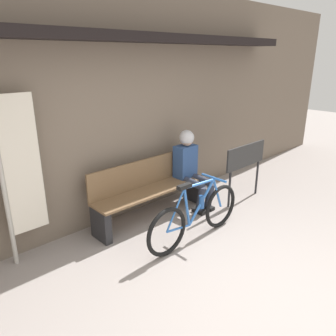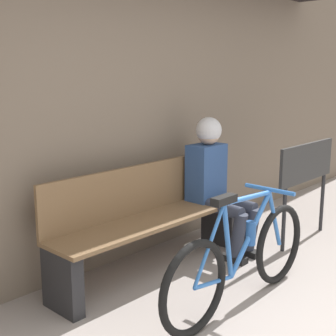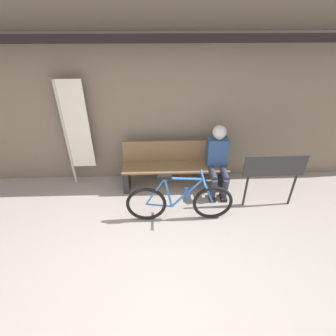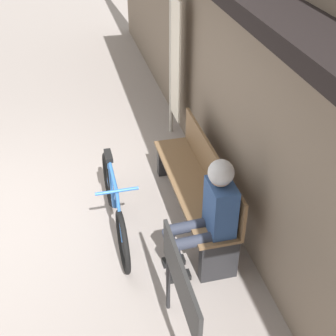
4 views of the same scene
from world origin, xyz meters
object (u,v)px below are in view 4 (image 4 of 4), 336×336
Objects in this scene: bicycle at (115,206)px; person_seated at (210,210)px; park_bench_near at (198,186)px; banner_pole at (174,63)px; signboard at (181,286)px.

person_seated is (0.70, 0.77, 0.36)m from bicycle.
park_bench_near is 0.78m from person_seated.
signboard is at bearing -13.59° from banner_pole.
bicycle is at bearing -88.90° from park_bench_near.
banner_pole is at bearing 148.28° from bicycle.
park_bench_near is 0.97× the size of banner_pole.
person_seated is (0.72, -0.12, 0.28)m from park_bench_near.
person_seated reaches higher than signboard.
park_bench_near is 1.14× the size of bicycle.
signboard reaches higher than bicycle.
person_seated is 2.48m from banner_pole.
bicycle is 0.85× the size of banner_pole.
park_bench_near is 1.85m from banner_pole.
person_seated is 1.25× the size of signboard.
signboard is (0.79, -0.48, 0.01)m from person_seated.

